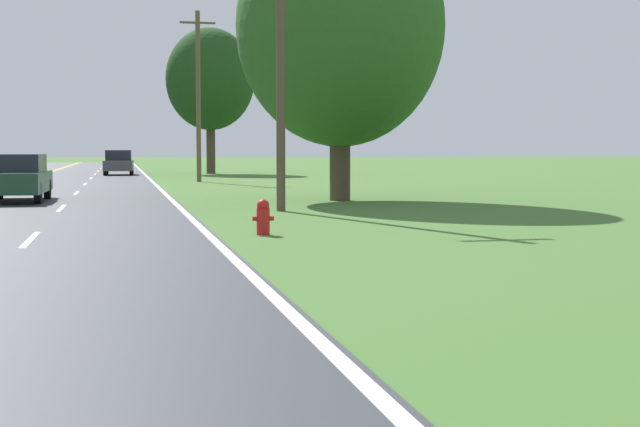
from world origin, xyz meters
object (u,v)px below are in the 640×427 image
fire_hydrant (263,217)px  car_dark_green_sedan_mid_near (18,177)px  tree_left_verge (210,79)px  tree_behind_sign (340,27)px  car_dark_grey_sedan_mid_far (119,162)px

fire_hydrant → car_dark_green_sedan_mid_near: 14.05m
tree_left_verge → tree_behind_sign: bearing=-88.6°
tree_behind_sign → car_dark_green_sedan_mid_near: tree_behind_sign is taller
car_dark_grey_sedan_mid_far → tree_left_verge: bearing=108.9°
tree_behind_sign → car_dark_green_sedan_mid_near: (-10.16, 1.69, -4.80)m
tree_left_verge → tree_behind_sign: tree_left_verge is taller
fire_hydrant → tree_left_verge: (3.48, 44.70, 6.12)m
fire_hydrant → car_dark_grey_sedan_mid_far: 42.90m
car_dark_grey_sedan_mid_far → fire_hydrant: bearing=5.7°
tree_left_verge → car_dark_grey_sedan_mid_far: tree_left_verge is taller
fire_hydrant → tree_behind_sign: size_ratio=0.07×
tree_left_verge → car_dark_grey_sedan_mid_far: size_ratio=2.43×
car_dark_green_sedan_mid_near → car_dark_grey_sedan_mid_far: 30.21m
tree_left_verge → car_dark_green_sedan_mid_near: (-9.35, -31.94, -5.69)m
tree_left_verge → car_dark_grey_sedan_mid_far: (-6.22, -1.89, -5.65)m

